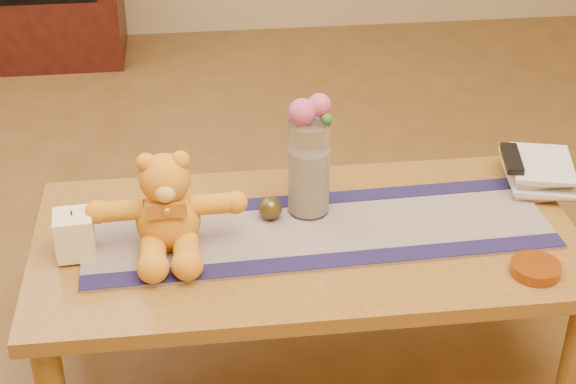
{
  "coord_description": "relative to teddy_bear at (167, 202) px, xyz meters",
  "views": [
    {
      "loc": [
        -0.27,
        -1.83,
        1.68
      ],
      "look_at": [
        -0.05,
        0.0,
        0.58
      ],
      "focal_mm": 53.77,
      "sensor_mm": 36.0,
      "label": 1
    }
  ],
  "objects": [
    {
      "name": "pillar_candle",
      "position": [
        -0.23,
        -0.01,
        -0.07
      ],
      "size": [
        0.1,
        0.1,
        0.11
      ],
      "primitive_type": "cube",
      "rotation": [
        0.0,
        0.0,
        0.07
      ],
      "color": "#FFEDBB",
      "rests_on": "persian_runner"
    },
    {
      "name": "rose_right",
      "position": [
        0.39,
        0.12,
        0.18
      ],
      "size": [
        0.06,
        0.06,
        0.06
      ],
      "primitive_type": "sphere",
      "color": "#C14475",
      "rests_on": "glass_vase"
    },
    {
      "name": "runner_border_far",
      "position": [
        0.38,
        0.17,
        -0.12
      ],
      "size": [
        1.2,
        0.1,
        0.0
      ],
      "primitive_type": "cube",
      "rotation": [
        0.0,
        0.0,
        0.03
      ],
      "color": "#191540",
      "rests_on": "persian_runner"
    },
    {
      "name": "floor",
      "position": [
        0.35,
        0.01,
        -0.58
      ],
      "size": [
        5.5,
        5.5,
        0.0
      ],
      "primitive_type": "plane",
      "color": "brown",
      "rests_on": "ground"
    },
    {
      "name": "persian_runner",
      "position": [
        0.38,
        0.02,
        -0.13
      ],
      "size": [
        1.21,
        0.39,
        0.01
      ],
      "primitive_type": "cube",
      "rotation": [
        0.0,
        0.0,
        0.03
      ],
      "color": "#1B204D",
      "rests_on": "coffee_table_top"
    },
    {
      "name": "coffee_table_top",
      "position": [
        0.35,
        0.01,
        -0.15
      ],
      "size": [
        1.4,
        0.7,
        0.04
      ],
      "primitive_type": "cube",
      "color": "brown",
      "rests_on": "floor"
    },
    {
      "name": "blue_flower_side",
      "position": [
        0.34,
        0.14,
        0.16
      ],
      "size": [
        0.04,
        0.04,
        0.04
      ],
      "primitive_type": "sphere",
      "color": "#4C50A6",
      "rests_on": "glass_vase"
    },
    {
      "name": "blue_flower_back",
      "position": [
        0.38,
        0.15,
        0.16
      ],
      "size": [
        0.04,
        0.04,
        0.04
      ],
      "primitive_type": "sphere",
      "color": "#4C50A6",
      "rests_on": "glass_vase"
    },
    {
      "name": "table_leg_bl",
      "position": [
        -0.29,
        0.3,
        -0.38
      ],
      "size": [
        0.07,
        0.07,
        0.41
      ],
      "primitive_type": "cylinder",
      "color": "brown",
      "rests_on": "floor"
    },
    {
      "name": "book_upper",
      "position": [
        0.95,
        0.21,
        -0.08
      ],
      "size": [
        0.19,
        0.24,
        0.02
      ],
      "primitive_type": "imported",
      "rotation": [
        0.0,
        0.0,
        -0.1
      ],
      "color": "beige",
      "rests_on": "book_lower"
    },
    {
      "name": "glass_vase",
      "position": [
        0.37,
        0.12,
        0.01
      ],
      "size": [
        0.11,
        0.11,
        0.26
      ],
      "primitive_type": "cylinder",
      "color": "silver",
      "rests_on": "persian_runner"
    },
    {
      "name": "potpourri_fill",
      "position": [
        0.37,
        0.12,
        -0.03
      ],
      "size": [
        0.09,
        0.09,
        0.18
      ],
      "primitive_type": "cylinder",
      "color": "beige",
      "rests_on": "glass_vase"
    },
    {
      "name": "book_bottom",
      "position": [
        0.95,
        0.2,
        -0.12
      ],
      "size": [
        0.2,
        0.25,
        0.02
      ],
      "primitive_type": "imported",
      "rotation": [
        0.0,
        0.0,
        -0.15
      ],
      "color": "beige",
      "rests_on": "coffee_table_top"
    },
    {
      "name": "book_lower",
      "position": [
        0.95,
        0.2,
        -0.1
      ],
      "size": [
        0.22,
        0.26,
        0.02
      ],
      "primitive_type": "imported",
      "rotation": [
        0.0,
        0.0,
        -0.29
      ],
      "color": "beige",
      "rests_on": "book_bottom"
    },
    {
      "name": "tv_remote",
      "position": [
        0.95,
        0.19,
        -0.05
      ],
      "size": [
        0.08,
        0.17,
        0.02
      ],
      "primitive_type": "cube",
      "rotation": [
        0.0,
        0.0,
        -0.2
      ],
      "color": "black",
      "rests_on": "book_top"
    },
    {
      "name": "rose_left",
      "position": [
        0.35,
        0.11,
        0.17
      ],
      "size": [
        0.07,
        0.07,
        0.07
      ],
      "primitive_type": "sphere",
      "color": "#C14475",
      "rests_on": "glass_vase"
    },
    {
      "name": "amber_dish",
      "position": [
        0.87,
        -0.22,
        -0.12
      ],
      "size": [
        0.13,
        0.13,
        0.03
      ],
      "primitive_type": "cylinder",
      "rotation": [
        0.0,
        0.0,
        -0.12
      ],
      "color": "#BF5914",
      "rests_on": "coffee_table_top"
    },
    {
      "name": "book_top",
      "position": [
        0.95,
        0.2,
        -0.06
      ],
      "size": [
        0.22,
        0.26,
        0.02
      ],
      "primitive_type": "imported",
      "rotation": [
        0.0,
        0.0,
        -0.26
      ],
      "color": "beige",
      "rests_on": "book_upper"
    },
    {
      "name": "table_leg_fr",
      "position": [
        0.99,
        -0.28,
        -0.38
      ],
      "size": [
        0.07,
        0.07,
        0.41
      ],
      "primitive_type": "cylinder",
      "color": "brown",
      "rests_on": "floor"
    },
    {
      "name": "runner_border_near",
      "position": [
        0.39,
        -0.12,
        -0.12
      ],
      "size": [
        1.2,
        0.1,
        0.0
      ],
      "primitive_type": "cube",
      "rotation": [
        0.0,
        0.0,
        0.03
      ],
      "color": "#191540",
      "rests_on": "persian_runner"
    },
    {
      "name": "candle_wick",
      "position": [
        -0.23,
        -0.01,
        -0.01
      ],
      "size": [
        0.0,
        0.0,
        0.01
      ],
      "primitive_type": "cylinder",
      "rotation": [
        0.0,
        0.0,
        0.07
      ],
      "color": "black",
      "rests_on": "pillar_candle"
    },
    {
      "name": "teddy_bear",
      "position": [
        0.0,
        0.0,
        0.0
      ],
      "size": [
        0.37,
        0.3,
        0.25
      ],
      "primitive_type": null,
      "rotation": [
        0.0,
        0.0,
        0.01
      ],
      "color": "orange",
      "rests_on": "persian_runner"
    },
    {
      "name": "table_leg_br",
      "position": [
        0.99,
        0.3,
        -0.38
      ],
      "size": [
        0.07,
        0.07,
        0.41
      ],
      "primitive_type": "cylinder",
      "color": "brown",
      "rests_on": "floor"
    },
    {
      "name": "bronze_ball",
      "position": [
        0.26,
        0.09,
        -0.09
      ],
      "size": [
        0.07,
        0.07,
        0.06
      ],
      "primitive_type": "sphere",
      "rotation": [
        0.0,
        0.0,
        -0.09
      ],
      "color": "#483E18",
      "rests_on": "persian_runner"
    },
    {
      "name": "leaf_sprig",
      "position": [
        0.41,
        0.1,
        0.15
      ],
      "size": [
        0.03,
        0.03,
        0.03
      ],
      "primitive_type": "sphere",
      "color": "#33662D",
      "rests_on": "glass_vase"
    }
  ]
}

